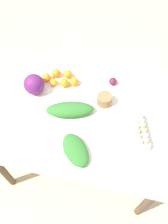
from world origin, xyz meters
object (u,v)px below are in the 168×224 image
Objects in this scene: orange_2 at (74,82)px; orange_5 at (56,73)px; orange_0 at (54,82)px; beet_root at (113,81)px; greens_bunch_chard at (75,150)px; paper_bag at (104,100)px; greens_bunch_beet_tops at (70,109)px; cabbage_purple at (34,84)px; orange_1 at (46,77)px; egg_carton at (140,130)px; orange_3 at (68,74)px; orange_4 at (64,83)px.

orange_2 is 0.95× the size of orange_5.
beet_root is at bearing 13.45° from orange_0.
greens_bunch_chard is at bearing -63.01° from orange_5.
greens_bunch_beet_tops is (-0.25, -0.16, -0.00)m from paper_bag.
cabbage_purple is at bearing -179.83° from paper_bag.
greens_bunch_chard is 0.75m from orange_1.
egg_carton is 0.71m from orange_2.
orange_3 is 1.02× the size of orange_4.
cabbage_purple reaches higher than orange_2.
orange_0 is (-0.51, -0.12, -0.00)m from beet_root.
orange_1 is 0.95× the size of orange_5.
egg_carton is 4.86× the size of orange_0.
cabbage_purple is 0.68m from greens_bunch_chard.
beet_root is 0.43m from orange_4.
orange_5 is at bearing 59.23° from cabbage_purple.
cabbage_purple is at bearing -153.96° from orange_4.
orange_4 is at bearing -43.09° from orange_5.
paper_bag is 1.57× the size of orange_3.
egg_carton is 3.99× the size of orange_1.
cabbage_purple is 0.62× the size of greens_bunch_chard.
cabbage_purple is 0.35m from orange_2.
paper_bag reaches higher than orange_5.
egg_carton is at bearing -23.30° from orange_1.
egg_carton is at bearing -26.52° from orange_4.
greens_bunch_beet_tops reaches higher than orange_2.
orange_2 is (0.18, 0.04, 0.01)m from orange_0.
beet_root is 1.10× the size of orange_0.
orange_1 is 0.10m from orange_5.
beet_root is at bearing 15.65° from orange_4.
cabbage_purple is at bearing -120.77° from orange_5.
greens_bunch_beet_tops is at bearing -148.00° from paper_bag.
beet_root is 0.52m from orange_0.
orange_1 is (-0.30, 0.30, -0.00)m from greens_bunch_beet_tops.
greens_bunch_beet_tops is 5.43× the size of beet_root.
orange_0 is (-0.78, 0.33, -0.01)m from egg_carton.
orange_2 is (0.31, 0.15, -0.05)m from cabbage_purple.
greens_bunch_chard is 3.45× the size of orange_5.
greens_bunch_beet_tops reaches higher than orange_3.
greens_bunch_beet_tops reaches higher than orange_0.
orange_2 is 1.00× the size of orange_4.
orange_3 reaches higher than orange_0.
egg_carton is 0.56m from greens_bunch_beet_tops.
orange_2 reaches higher than greens_bunch_chard.
orange_1 is 0.19m from orange_3.
orange_3 is 0.97× the size of orange_5.
egg_carton is at bearing -31.89° from orange_2.
greens_bunch_beet_tops is 4.88× the size of orange_1.
paper_bag is at bearing 75.32° from greens_bunch_chard.
orange_4 is (0.23, 0.11, -0.05)m from cabbage_purple.
greens_bunch_chard is 0.65m from orange_2.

